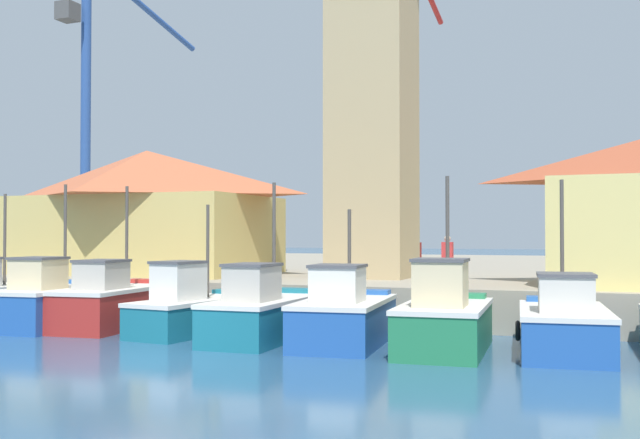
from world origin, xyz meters
TOP-DOWN VIEW (x-y plane):
  - ground_plane at (0.00, 0.00)m, footprint 300.00×300.00m
  - quay_wharf at (0.00, 27.62)m, footprint 120.00×40.00m
  - fishing_boat_left_inner at (-6.18, 4.36)m, footprint 2.49×4.72m
  - fishing_boat_mid_left at (-4.28, 5.05)m, footprint 2.42×5.11m
  - fishing_boat_center at (-1.22, 4.75)m, footprint 2.30×4.90m
  - fishing_boat_mid_right at (1.35, 4.26)m, footprint 2.12×5.08m
  - fishing_boat_right_inner at (3.77, 4.20)m, footprint 2.60×4.78m
  - fishing_boat_right_outer at (6.53, 4.02)m, footprint 2.40×4.60m
  - fishing_boat_far_right at (9.37, 4.70)m, footprint 2.63×4.84m
  - clock_tower at (1.88, 12.79)m, footprint 3.48×3.48m
  - warehouse_left at (-8.16, 12.36)m, footprint 10.67×6.80m
  - port_crane_near at (-1.28, 28.94)m, footprint 2.00×9.92m
  - port_crane_far at (-17.20, 20.01)m, footprint 2.78×10.82m
  - dock_worker_near_tower at (5.66, 8.58)m, footprint 0.34×0.22m

SIDE VIEW (x-z plane):
  - ground_plane at x=0.00m, z-range 0.00..0.00m
  - quay_wharf at x=0.00m, z-range 0.00..1.32m
  - fishing_boat_far_right at x=9.37m, z-range -1.48..2.90m
  - fishing_boat_center at x=-1.22m, z-range -1.23..2.67m
  - fishing_boat_mid_right at x=1.35m, z-range -1.49..2.99m
  - fishing_boat_right_inner at x=3.77m, z-range -1.07..2.59m
  - fishing_boat_mid_left at x=-4.28m, z-range -1.49..3.07m
  - fishing_boat_left_inner at x=-6.18m, z-range -1.51..3.11m
  - fishing_boat_right_outer at x=6.53m, z-range -1.45..3.05m
  - dock_worker_near_tower at x=5.66m, z-range 1.36..2.98m
  - warehouse_left at x=-8.16m, z-range 1.39..6.66m
  - port_crane_far at x=-17.20m, z-range -0.82..16.77m
  - port_crane_near at x=-1.28m, z-range -1.05..19.26m
  - clock_tower at x=1.88m, z-range 0.93..18.22m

